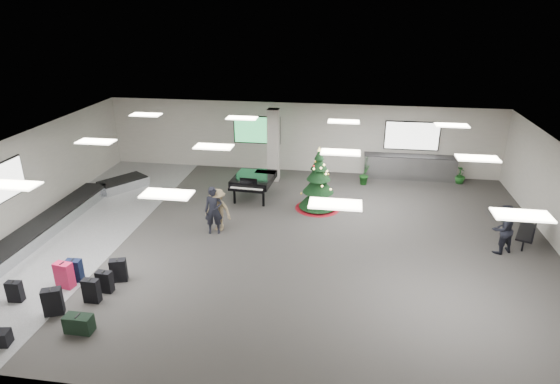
# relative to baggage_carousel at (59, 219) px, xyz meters

# --- Properties ---
(ground) EXTENTS (18.00, 18.00, 0.00)m
(ground) POSITION_rel_baggage_carousel_xyz_m (7.84, 0.08, -0.21)
(ground) COLOR #34312F
(ground) RESTS_ON ground
(room_envelope) EXTENTS (18.02, 14.02, 3.21)m
(room_envelope) POSITION_rel_baggage_carousel_xyz_m (7.46, 0.75, 2.12)
(room_envelope) COLOR #B9B4A9
(room_envelope) RESTS_ON ground
(baggage_carousel) EXTENTS (2.28, 9.71, 0.43)m
(baggage_carousel) POSITION_rel_baggage_carousel_xyz_m (0.00, 0.00, 0.00)
(baggage_carousel) COLOR silver
(baggage_carousel) RESTS_ON ground
(service_counter) EXTENTS (4.05, 0.65, 1.08)m
(service_counter) POSITION_rel_baggage_carousel_xyz_m (12.84, 6.73, 0.33)
(service_counter) COLOR silver
(service_counter) RESTS_ON ground
(suitcase_0) EXTENTS (0.53, 0.43, 0.75)m
(suitcase_0) POSITION_rel_baggage_carousel_xyz_m (2.89, -4.78, 0.15)
(suitcase_0) COLOR black
(suitcase_0) RESTS_ON ground
(suitcase_1) EXTENTS (0.43, 0.23, 0.69)m
(suitcase_1) POSITION_rel_baggage_carousel_xyz_m (3.57, -4.13, 0.12)
(suitcase_1) COLOR black
(suitcase_1) RESTS_ON ground
(pink_suitcase) EXTENTS (0.52, 0.35, 0.77)m
(pink_suitcase) POSITION_rel_baggage_carousel_xyz_m (2.48, -3.61, 0.16)
(pink_suitcase) COLOR #D71C4A
(pink_suitcase) RESTS_ON ground
(suitcase_3) EXTENTS (0.51, 0.37, 0.70)m
(suitcase_3) POSITION_rel_baggage_carousel_xyz_m (3.81, -3.08, 0.13)
(suitcase_3) COLOR black
(suitcase_3) RESTS_ON ground
(navy_suitcase) EXTENTS (0.44, 0.27, 0.68)m
(navy_suitcase) POSITION_rel_baggage_carousel_xyz_m (2.57, -3.27, 0.12)
(navy_suitcase) COLOR black
(navy_suitcase) RESTS_ON ground
(suitcase_5) EXTENTS (0.41, 0.24, 0.61)m
(suitcase_5) POSITION_rel_baggage_carousel_xyz_m (1.55, -4.42, 0.08)
(suitcase_5) COLOR black
(suitcase_5) RESTS_ON ground
(green_duffel) EXTENTS (0.67, 0.34, 0.47)m
(green_duffel) POSITION_rel_baggage_carousel_xyz_m (3.89, -5.32, 0.01)
(green_duffel) COLOR black
(green_duffel) RESTS_ON ground
(suitcase_7) EXTENTS (0.44, 0.25, 0.64)m
(suitcase_7) POSITION_rel_baggage_carousel_xyz_m (3.68, -3.64, 0.10)
(suitcase_7) COLOR black
(suitcase_7) RESTS_ON ground
(christmas_tree) EXTENTS (1.73, 1.73, 2.47)m
(christmas_tree) POSITION_rel_baggage_carousel_xyz_m (9.03, 2.83, 0.63)
(christmas_tree) COLOR maroon
(christmas_tree) RESTS_ON ground
(grand_piano) EXTENTS (1.65, 2.05, 1.11)m
(grand_piano) POSITION_rel_baggage_carousel_xyz_m (6.38, 3.39, 0.58)
(grand_piano) COLOR black
(grand_piano) RESTS_ON ground
(bench) EXTENTS (1.05, 1.54, 0.93)m
(bench) POSITION_rel_baggage_carousel_xyz_m (16.08, 0.98, 0.31)
(bench) COLOR black
(bench) RESTS_ON ground
(traveler_a) EXTENTS (0.68, 0.52, 1.67)m
(traveler_a) POSITION_rel_baggage_carousel_xyz_m (5.67, 0.24, 0.62)
(traveler_a) COLOR black
(traveler_a) RESTS_ON ground
(traveler_b) EXTENTS (1.10, 0.80, 1.53)m
(traveler_b) POSITION_rel_baggage_carousel_xyz_m (5.75, 0.47, 0.55)
(traveler_b) COLOR #877454
(traveler_b) RESTS_ON ground
(traveler_bench) EXTENTS (0.99, 0.92, 1.62)m
(traveler_bench) POSITION_rel_baggage_carousel_xyz_m (14.99, 0.27, 0.60)
(traveler_bench) COLOR black
(traveler_bench) RESTS_ON ground
(potted_plant_left) EXTENTS (0.62, 0.63, 0.89)m
(potted_plant_left) POSITION_rel_baggage_carousel_xyz_m (10.85, 5.70, 0.23)
(potted_plant_left) COLOR #123812
(potted_plant_left) RESTS_ON ground
(potted_plant_right) EXTENTS (0.58, 0.58, 0.77)m
(potted_plant_right) POSITION_rel_baggage_carousel_xyz_m (14.99, 6.45, 0.17)
(potted_plant_right) COLOR #123812
(potted_plant_right) RESTS_ON ground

